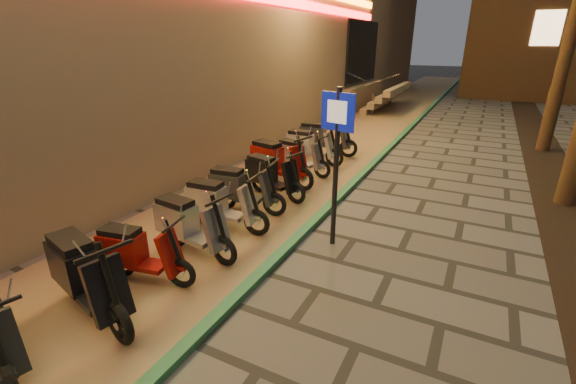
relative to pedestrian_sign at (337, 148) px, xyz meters
The scene contains 14 objects.
ground 3.50m from the pedestrian_sign, 84.29° to the right, with size 120.00×120.00×0.00m, color #474442.
parking_strip 7.55m from the pedestrian_sign, 108.23° to the left, with size 3.40×60.00×0.01m, color #8C7251.
green_curb 7.20m from the pedestrian_sign, 94.90° to the left, with size 0.18×60.00×0.10m, color #2A7045.
pedestrian_sign is the anchor object (origin of this frame).
scooter_4 4.02m from the pedestrian_sign, 124.74° to the right, with size 1.81×0.89×1.28m.
scooter_5 3.44m from the pedestrian_sign, 132.91° to the right, with size 1.51×0.66×1.06m.
scooter_6 2.75m from the pedestrian_sign, 146.84° to the right, with size 1.67×0.64×1.17m.
scooter_7 2.49m from the pedestrian_sign, 169.27° to the right, with size 1.67×0.59×1.18m.
scooter_8 2.60m from the pedestrian_sign, 168.56° to the left, with size 1.66×0.65×1.17m.
scooter_9 2.87m from the pedestrian_sign, 144.69° to the left, with size 1.64×0.76×1.15m.
scooter_10 3.54m from the pedestrian_sign, 135.94° to the left, with size 1.86×0.87×1.31m.
scooter_11 4.15m from the pedestrian_sign, 124.26° to the left, with size 1.59×0.67×1.12m.
scooter_12 4.98m from the pedestrian_sign, 119.27° to the left, with size 1.72×0.60×1.22m.
scooter_13 5.85m from the pedestrian_sign, 114.42° to the left, with size 1.82×0.71×1.28m.
Camera 1 is at (1.72, -2.67, 3.33)m, focal length 24.00 mm.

